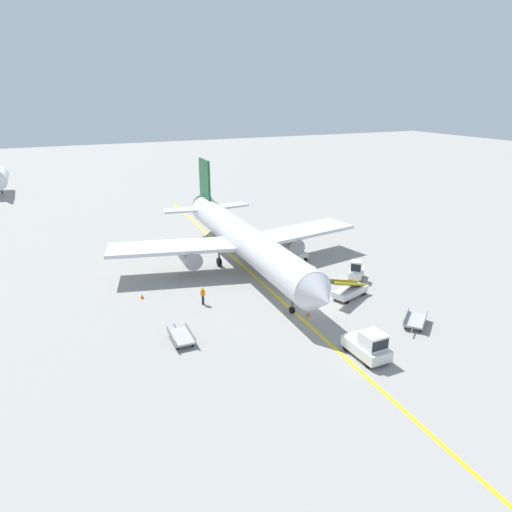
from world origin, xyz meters
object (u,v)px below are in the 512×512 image
ground_crew_marshaller (203,295)px  safety_cone_wingtip_left (308,314)px  belt_loader_aft_hold (301,272)px  baggage_cart_empty_trailing (415,320)px  belt_loader_forward_hold (349,290)px  safety_cone_nose_right (252,251)px  baggage_tug_by_cargo_door (356,271)px  safety_cone_nose_left (142,296)px  baggage_cart_loaded (181,336)px  baggage_tug_near_wing (295,254)px  airliner (242,238)px  pushback_tug (368,346)px

ground_crew_marshaller → safety_cone_wingtip_left: bearing=-39.5°
belt_loader_aft_hold → baggage_cart_empty_trailing: bearing=-74.8°
belt_loader_forward_hold → safety_cone_nose_right: (-2.84, 15.53, -0.56)m
baggage_tug_by_cargo_door → safety_cone_nose_left: size_ratio=6.01×
baggage_tug_by_cargo_door → safety_cone_nose_right: baggage_tug_by_cargo_door is taller
ground_crew_marshaller → baggage_cart_empty_trailing: bearing=-37.8°
belt_loader_aft_hold → safety_cone_wingtip_left: size_ratio=10.85×
baggage_cart_empty_trailing → safety_cone_nose_left: bearing=142.2°
baggage_tug_by_cargo_door → baggage_cart_loaded: size_ratio=0.70×
ground_crew_marshaller → safety_cone_nose_left: (-4.75, 3.65, -0.69)m
baggage_cart_loaded → ground_crew_marshaller: size_ratio=2.22×
baggage_cart_empty_trailing → safety_cone_wingtip_left: 8.80m
baggage_tug_near_wing → belt_loader_forward_hold: bearing=-91.2°
baggage_cart_loaded → baggage_tug_near_wing: bearing=35.3°
airliner → belt_loader_forward_hold: (5.90, -11.47, -2.64)m
belt_loader_aft_hold → baggage_cart_loaded: size_ratio=1.26×
belt_loader_forward_hold → belt_loader_aft_hold: size_ratio=1.08×
belt_loader_forward_hold → baggage_cart_loaded: bearing=-175.6°
safety_cone_nose_left → baggage_cart_loaded: bearing=-83.9°
ground_crew_marshaller → safety_cone_nose_left: 6.03m
belt_loader_aft_hold → safety_cone_nose_left: bearing=171.9°
belt_loader_forward_hold → baggage_cart_loaded: size_ratio=1.36×
airliner → ground_crew_marshaller: (-6.99, -7.07, -2.51)m
baggage_tug_near_wing → baggage_cart_loaded: 20.67m
safety_cone_nose_left → safety_cone_wingtip_left: same height
ground_crew_marshaller → safety_cone_nose_left: size_ratio=3.86×
baggage_cart_empty_trailing → pushback_tug: bearing=-160.2°
pushback_tug → belt_loader_aft_hold: 15.47m
pushback_tug → safety_cone_nose_left: (-12.57, 17.37, -0.77)m
baggage_tug_near_wing → ground_crew_marshaller: size_ratio=1.43×
airliner → belt_loader_forward_hold: bearing=-62.8°
baggage_cart_empty_trailing → safety_cone_wingtip_left: size_ratio=7.77×
airliner → baggage_tug_by_cargo_door: bearing=-41.1°
pushback_tug → safety_cone_nose_right: (2.23, 24.85, -0.77)m
baggage_tug_by_cargo_door → belt_loader_aft_hold: size_ratio=0.55×
safety_cone_nose_left → baggage_cart_empty_trailing: bearing=-37.8°
safety_cone_nose_right → safety_cone_wingtip_left: same height
belt_loader_forward_hold → safety_cone_nose_right: belt_loader_forward_hold is taller
baggage_cart_loaded → safety_cone_nose_left: size_ratio=8.60×
airliner → pushback_tug: airliner is taller
baggage_cart_loaded → safety_cone_nose_left: bearing=96.1°
baggage_cart_loaded → belt_loader_aft_hold: bearing=25.5°
airliner → baggage_tug_near_wing: (6.12, -0.83, -2.49)m
safety_cone_nose_left → safety_cone_nose_right: 16.58m
airliner → safety_cone_wingtip_left: bearing=-88.1°
baggage_tug_by_cargo_door → baggage_cart_empty_trailing: size_ratio=0.77×
baggage_tug_near_wing → ground_crew_marshaller: bearing=-154.6°
belt_loader_forward_hold → baggage_cart_loaded: 16.70m
airliner → belt_loader_aft_hold: 7.48m
airliner → baggage_tug_by_cargo_door: 12.49m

